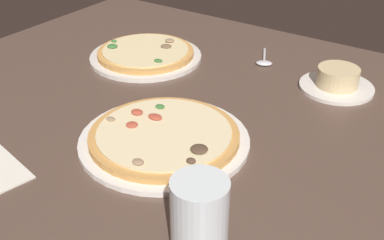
{
  "coord_description": "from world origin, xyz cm",
  "views": [
    {
      "loc": [
        42.58,
        -71.8,
        54.44
      ],
      "look_at": [
        -2.42,
        -5.62,
        7.0
      ],
      "focal_mm": 45.91,
      "sensor_mm": 36.0,
      "label": 1
    }
  ],
  "objects_px": {
    "pizza_side": "(146,54)",
    "spoon": "(264,61)",
    "pizza_main": "(164,137)",
    "water_glass": "(199,222)",
    "ramekin_on_saucer": "(337,81)"
  },
  "relations": [
    {
      "from": "pizza_main",
      "to": "water_glass",
      "type": "height_order",
      "value": "water_glass"
    },
    {
      "from": "pizza_main",
      "to": "pizza_side",
      "type": "bearing_deg",
      "value": 133.8
    },
    {
      "from": "pizza_main",
      "to": "spoon",
      "type": "xyz_separation_m",
      "value": [
        -0.01,
        0.43,
        -0.01
      ]
    },
    {
      "from": "water_glass",
      "to": "spoon",
      "type": "height_order",
      "value": "water_glass"
    },
    {
      "from": "pizza_main",
      "to": "pizza_side",
      "type": "relative_size",
      "value": 1.12
    },
    {
      "from": "ramekin_on_saucer",
      "to": "spoon",
      "type": "distance_m",
      "value": 0.2
    },
    {
      "from": "pizza_main",
      "to": "ramekin_on_saucer",
      "type": "height_order",
      "value": "ramekin_on_saucer"
    },
    {
      "from": "pizza_side",
      "to": "ramekin_on_saucer",
      "type": "xyz_separation_m",
      "value": [
        0.46,
        0.11,
        0.01
      ]
    },
    {
      "from": "pizza_side",
      "to": "spoon",
      "type": "relative_size",
      "value": 2.64
    },
    {
      "from": "pizza_main",
      "to": "ramekin_on_saucer",
      "type": "bearing_deg",
      "value": 64.81
    },
    {
      "from": "ramekin_on_saucer",
      "to": "water_glass",
      "type": "distance_m",
      "value": 0.59
    },
    {
      "from": "pizza_side",
      "to": "spoon",
      "type": "distance_m",
      "value": 0.3
    },
    {
      "from": "pizza_main",
      "to": "pizza_side",
      "type": "distance_m",
      "value": 0.4
    },
    {
      "from": "water_glass",
      "to": "spoon",
      "type": "bearing_deg",
      "value": 109.19
    },
    {
      "from": "pizza_main",
      "to": "pizza_side",
      "type": "xyz_separation_m",
      "value": [
        -0.28,
        0.29,
        -0.0
      ]
    }
  ]
}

